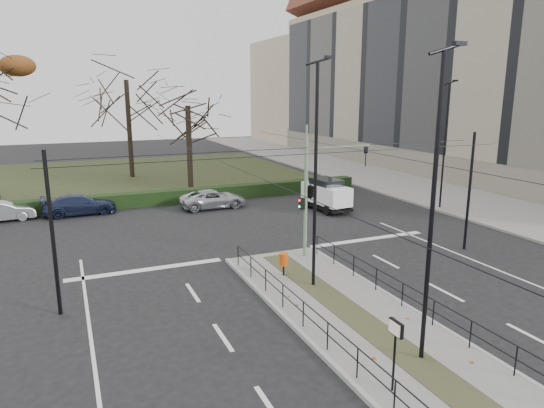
{
  "coord_description": "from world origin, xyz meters",
  "views": [
    {
      "loc": [
        -8.96,
        -16.02,
        7.83
      ],
      "look_at": [
        0.46,
        5.9,
        2.39
      ],
      "focal_mm": 32.0,
      "sensor_mm": 36.0,
      "label": 1
    }
  ],
  "objects_px": {
    "streetlamp_sidewalk": "(445,144)",
    "parked_car_third": "(79,205)",
    "parked_car_second": "(2,211)",
    "white_van": "(326,194)",
    "litter_bin": "(284,260)",
    "parked_car_fourth": "(213,199)",
    "info_panel": "(395,336)",
    "streetlamp_median_near": "(433,208)",
    "streetlamp_median_far": "(316,174)",
    "bare_tree_center": "(127,87)",
    "traffic_light": "(312,189)",
    "bare_tree_near": "(188,112)"
  },
  "relations": [
    {
      "from": "streetlamp_sidewalk",
      "to": "parked_car_third",
      "type": "xyz_separation_m",
      "value": [
        -23.05,
        8.24,
        -3.83
      ]
    },
    {
      "from": "parked_car_second",
      "to": "white_van",
      "type": "distance_m",
      "value": 20.88
    },
    {
      "from": "litter_bin",
      "to": "parked_car_fourth",
      "type": "relative_size",
      "value": 0.22
    },
    {
      "from": "info_panel",
      "to": "streetlamp_median_near",
      "type": "height_order",
      "value": "streetlamp_median_near"
    },
    {
      "from": "streetlamp_median_far",
      "to": "bare_tree_center",
      "type": "xyz_separation_m",
      "value": [
        -3.2,
        30.76,
        3.66
      ]
    },
    {
      "from": "litter_bin",
      "to": "streetlamp_median_near",
      "type": "height_order",
      "value": "streetlamp_median_near"
    },
    {
      "from": "litter_bin",
      "to": "parked_car_third",
      "type": "xyz_separation_m",
      "value": [
        -7.67,
        15.72,
        -0.18
      ]
    },
    {
      "from": "traffic_light",
      "to": "bare_tree_center",
      "type": "relative_size",
      "value": 0.47
    },
    {
      "from": "parked_car_fourth",
      "to": "bare_tree_center",
      "type": "height_order",
      "value": "bare_tree_center"
    },
    {
      "from": "parked_car_fourth",
      "to": "bare_tree_near",
      "type": "relative_size",
      "value": 0.51
    },
    {
      "from": "parked_car_second",
      "to": "bare_tree_near",
      "type": "bearing_deg",
      "value": -75.64
    },
    {
      "from": "streetlamp_sidewalk",
      "to": "parked_car_fourth",
      "type": "height_order",
      "value": "streetlamp_sidewalk"
    },
    {
      "from": "white_van",
      "to": "bare_tree_near",
      "type": "distance_m",
      "value": 13.31
    },
    {
      "from": "litter_bin",
      "to": "bare_tree_near",
      "type": "relative_size",
      "value": 0.11
    },
    {
      "from": "streetlamp_median_near",
      "to": "parked_car_fourth",
      "type": "height_order",
      "value": "streetlamp_median_near"
    },
    {
      "from": "streetlamp_sidewalk",
      "to": "streetlamp_median_near",
      "type": "bearing_deg",
      "value": -133.37
    },
    {
      "from": "parked_car_third",
      "to": "white_van",
      "type": "height_order",
      "value": "white_van"
    },
    {
      "from": "streetlamp_sidewalk",
      "to": "parked_car_second",
      "type": "bearing_deg",
      "value": 163.24
    },
    {
      "from": "bare_tree_near",
      "to": "parked_car_second",
      "type": "bearing_deg",
      "value": -160.6
    },
    {
      "from": "parked_car_second",
      "to": "parked_car_third",
      "type": "relative_size",
      "value": 0.82
    },
    {
      "from": "litter_bin",
      "to": "streetlamp_median_far",
      "type": "relative_size",
      "value": 0.11
    },
    {
      "from": "traffic_light",
      "to": "white_van",
      "type": "height_order",
      "value": "traffic_light"
    },
    {
      "from": "streetlamp_median_near",
      "to": "streetlamp_sidewalk",
      "type": "xyz_separation_m",
      "value": [
        14.38,
        15.22,
        -0.23
      ]
    },
    {
      "from": "streetlamp_median_far",
      "to": "parked_car_fourth",
      "type": "distance_m",
      "value": 16.1
    },
    {
      "from": "parked_car_second",
      "to": "parked_car_fourth",
      "type": "bearing_deg",
      "value": -102.36
    },
    {
      "from": "info_panel",
      "to": "parked_car_fourth",
      "type": "bearing_deg",
      "value": 85.41
    },
    {
      "from": "streetlamp_median_near",
      "to": "parked_car_third",
      "type": "height_order",
      "value": "streetlamp_median_near"
    },
    {
      "from": "bare_tree_near",
      "to": "litter_bin",
      "type": "bearing_deg",
      "value": -92.79
    },
    {
      "from": "white_van",
      "to": "bare_tree_near",
      "type": "height_order",
      "value": "bare_tree_near"
    },
    {
      "from": "parked_car_fourth",
      "to": "bare_tree_near",
      "type": "height_order",
      "value": "bare_tree_near"
    },
    {
      "from": "streetlamp_median_near",
      "to": "parked_car_second",
      "type": "xyz_separation_m",
      "value": [
        -13.2,
        23.53,
        -4.1
      ]
    },
    {
      "from": "streetlamp_median_far",
      "to": "white_van",
      "type": "bearing_deg",
      "value": 58.49
    },
    {
      "from": "traffic_light",
      "to": "streetlamp_median_near",
      "type": "bearing_deg",
      "value": -98.05
    },
    {
      "from": "traffic_light",
      "to": "streetlamp_median_far",
      "type": "height_order",
      "value": "streetlamp_median_far"
    },
    {
      "from": "info_panel",
      "to": "streetlamp_sidewalk",
      "type": "relative_size",
      "value": 0.23
    },
    {
      "from": "streetlamp_sidewalk",
      "to": "bare_tree_near",
      "type": "relative_size",
      "value": 0.95
    },
    {
      "from": "streetlamp_median_near",
      "to": "bare_tree_center",
      "type": "bearing_deg",
      "value": 95.4
    },
    {
      "from": "info_panel",
      "to": "bare_tree_center",
      "type": "distance_m",
      "value": 38.65
    },
    {
      "from": "streetlamp_sidewalk",
      "to": "parked_car_second",
      "type": "height_order",
      "value": "streetlamp_sidewalk"
    },
    {
      "from": "traffic_light",
      "to": "info_panel",
      "type": "distance_m",
      "value": 11.32
    },
    {
      "from": "litter_bin",
      "to": "white_van",
      "type": "relative_size",
      "value": 0.24
    },
    {
      "from": "white_van",
      "to": "streetlamp_sidewalk",
      "type": "bearing_deg",
      "value": -21.38
    },
    {
      "from": "info_panel",
      "to": "streetlamp_sidewalk",
      "type": "xyz_separation_m",
      "value": [
        16.2,
        16.22,
        2.8
      ]
    },
    {
      "from": "streetlamp_median_near",
      "to": "parked_car_third",
      "type": "distance_m",
      "value": 25.34
    },
    {
      "from": "parked_car_second",
      "to": "bare_tree_center",
      "type": "distance_m",
      "value": 18.36
    },
    {
      "from": "traffic_light",
      "to": "streetlamp_median_far",
      "type": "bearing_deg",
      "value": -115.95
    },
    {
      "from": "streetlamp_sidewalk",
      "to": "white_van",
      "type": "height_order",
      "value": "streetlamp_sidewalk"
    },
    {
      "from": "streetlamp_median_far",
      "to": "parked_car_third",
      "type": "height_order",
      "value": "streetlamp_median_far"
    },
    {
      "from": "white_van",
      "to": "bare_tree_near",
      "type": "bearing_deg",
      "value": 124.73
    },
    {
      "from": "parked_car_fourth",
      "to": "bare_tree_center",
      "type": "xyz_separation_m",
      "value": [
        -3.51,
        15.2,
        7.78
      ]
    }
  ]
}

